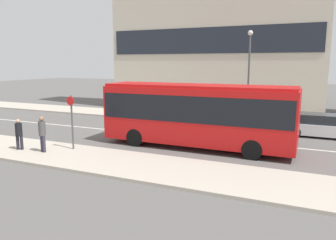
{
  "coord_description": "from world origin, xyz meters",
  "views": [
    {
      "loc": [
        10.91,
        -18.23,
        4.48
      ],
      "look_at": [
        3.56,
        -1.66,
        1.31
      ],
      "focal_mm": 35.0,
      "sensor_mm": 36.0,
      "label": 1
    }
  ],
  "objects_px": {
    "pedestrian_near_stop": "(19,132)",
    "bus_stop_sign": "(72,118)",
    "city_bus": "(197,112)",
    "street_lamp": "(249,67)",
    "pedestrian_down_pavement": "(42,132)",
    "parked_car_0": "(318,126)"
  },
  "relations": [
    {
      "from": "street_lamp",
      "to": "pedestrian_near_stop",
      "type": "bearing_deg",
      "value": -126.96
    },
    {
      "from": "city_bus",
      "to": "bus_stop_sign",
      "type": "bearing_deg",
      "value": -153.23
    },
    {
      "from": "pedestrian_near_stop",
      "to": "bus_stop_sign",
      "type": "bearing_deg",
      "value": -176.73
    },
    {
      "from": "pedestrian_down_pavement",
      "to": "bus_stop_sign",
      "type": "distance_m",
      "value": 1.55
    },
    {
      "from": "parked_car_0",
      "to": "pedestrian_down_pavement",
      "type": "bearing_deg",
      "value": -141.28
    },
    {
      "from": "pedestrian_near_stop",
      "to": "street_lamp",
      "type": "height_order",
      "value": "street_lamp"
    },
    {
      "from": "city_bus",
      "to": "street_lamp",
      "type": "bearing_deg",
      "value": 75.55
    },
    {
      "from": "pedestrian_down_pavement",
      "to": "bus_stop_sign",
      "type": "height_order",
      "value": "bus_stop_sign"
    },
    {
      "from": "parked_car_0",
      "to": "pedestrian_near_stop",
      "type": "relative_size",
      "value": 2.56
    },
    {
      "from": "bus_stop_sign",
      "to": "city_bus",
      "type": "bearing_deg",
      "value": 31.74
    },
    {
      "from": "city_bus",
      "to": "bus_stop_sign",
      "type": "relative_size",
      "value": 3.69
    },
    {
      "from": "pedestrian_near_stop",
      "to": "parked_car_0",
      "type": "bearing_deg",
      "value": -166.8
    },
    {
      "from": "parked_car_0",
      "to": "street_lamp",
      "type": "height_order",
      "value": "street_lamp"
    },
    {
      "from": "parked_car_0",
      "to": "pedestrian_near_stop",
      "type": "distance_m",
      "value": 17.16
    },
    {
      "from": "city_bus",
      "to": "street_lamp",
      "type": "height_order",
      "value": "street_lamp"
    },
    {
      "from": "city_bus",
      "to": "parked_car_0",
      "type": "relative_size",
      "value": 2.52
    },
    {
      "from": "pedestrian_near_stop",
      "to": "pedestrian_down_pavement",
      "type": "bearing_deg",
      "value": 162.76
    },
    {
      "from": "bus_stop_sign",
      "to": "street_lamp",
      "type": "height_order",
      "value": "street_lamp"
    },
    {
      "from": "parked_car_0",
      "to": "pedestrian_down_pavement",
      "type": "relative_size",
      "value": 2.26
    },
    {
      "from": "pedestrian_down_pavement",
      "to": "street_lamp",
      "type": "bearing_deg",
      "value": 74.14
    },
    {
      "from": "city_bus",
      "to": "pedestrian_down_pavement",
      "type": "xyz_separation_m",
      "value": [
        -6.46,
        -4.43,
        -0.78
      ]
    },
    {
      "from": "street_lamp",
      "to": "bus_stop_sign",
      "type": "bearing_deg",
      "value": -121.56
    }
  ]
}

